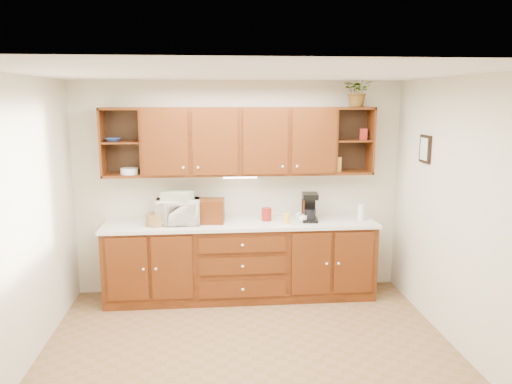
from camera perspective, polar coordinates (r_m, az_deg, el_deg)
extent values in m
plane|color=brown|center=(4.94, -0.62, -18.26)|extent=(4.00, 4.00, 0.00)
plane|color=white|center=(4.33, -0.69, 13.42)|extent=(4.00, 4.00, 0.00)
plane|color=beige|center=(6.17, -1.95, 0.47)|extent=(4.00, 0.00, 4.00)
plane|color=beige|center=(4.75, -25.53, -3.69)|extent=(0.00, 3.50, 3.50)
plane|color=beige|center=(5.03, 22.73, -2.72)|extent=(0.00, 3.50, 3.50)
cube|color=#3A1706|center=(6.09, -1.73, -7.93)|extent=(3.20, 0.60, 0.90)
cube|color=silver|center=(5.95, -1.75, -3.66)|extent=(3.24, 0.64, 0.04)
cube|color=#3A1706|center=(5.93, -1.89, 5.81)|extent=(2.30, 0.33, 0.80)
cube|color=black|center=(6.16, -14.92, 5.64)|extent=(0.45, 0.02, 0.80)
cube|color=black|center=(6.31, 10.66, 5.92)|extent=(0.45, 0.02, 0.80)
cube|color=#3A1706|center=(6.01, -15.16, 5.51)|extent=(0.43, 0.30, 0.02)
cube|color=#3A1706|center=(6.16, 11.04, 5.80)|extent=(0.43, 0.30, 0.02)
cube|color=#3A1706|center=(6.14, 11.17, 9.38)|extent=(0.45, 0.33, 0.03)
cube|color=white|center=(5.93, -1.84, 1.72)|extent=(0.40, 0.05, 0.02)
cube|color=black|center=(5.73, 18.78, 4.68)|extent=(0.03, 0.24, 0.30)
cylinder|color=#9D7841|center=(5.89, -11.33, -3.13)|extent=(0.28, 0.28, 0.14)
imported|color=beige|center=(5.92, -8.92, -2.25)|extent=(0.52, 0.36, 0.28)
cube|color=#E9E76D|center=(5.88, -8.98, -0.44)|extent=(0.39, 0.34, 0.10)
cylinder|color=black|center=(6.09, -8.63, -1.82)|extent=(0.09, 0.09, 0.30)
cylinder|color=#9D7841|center=(6.18, -7.75, -2.93)|extent=(0.32, 0.15, 0.31)
cube|color=#3A1706|center=(5.93, -5.64, -2.17)|extent=(0.42, 0.29, 0.28)
cylinder|color=#3A1706|center=(6.02, 5.48, -1.86)|extent=(0.02, 0.02, 0.30)
cylinder|color=#3A1706|center=(6.05, 5.46, -3.19)|extent=(0.12, 0.12, 0.02)
imported|color=white|center=(6.07, 6.17, -2.80)|extent=(0.13, 0.13, 0.09)
imported|color=white|center=(6.09, 4.87, -2.74)|extent=(0.13, 0.13, 0.09)
imported|color=white|center=(5.96, 5.36, -3.03)|extent=(0.13, 0.13, 0.09)
cylinder|color=maroon|center=(6.01, 1.21, -2.56)|extent=(0.14, 0.14, 0.15)
cylinder|color=white|center=(6.17, 11.91, -2.25)|extent=(0.11, 0.11, 0.19)
cylinder|color=gold|center=(5.91, 3.48, -3.01)|extent=(0.09, 0.09, 0.11)
cube|color=black|center=(6.02, 6.15, -3.16)|extent=(0.21, 0.25, 0.04)
cube|color=black|center=(6.08, 6.01, -1.63)|extent=(0.17, 0.07, 0.29)
cube|color=black|center=(5.96, 6.21, -0.45)|extent=(0.21, 0.25, 0.06)
cylinder|color=black|center=(5.99, 6.20, -2.53)|extent=(0.15, 0.15, 0.13)
imported|color=#274592|center=(6.01, -16.05, 5.75)|extent=(0.21, 0.21, 0.04)
cylinder|color=white|center=(6.01, -14.26, 2.34)|extent=(0.22, 0.22, 0.07)
cube|color=gold|center=(6.12, 9.28, 3.14)|extent=(0.12, 0.10, 0.17)
cube|color=maroon|center=(6.19, 12.18, 6.49)|extent=(0.11, 0.10, 0.13)
imported|color=#999999|center=(6.11, 11.60, 11.24)|extent=(0.41, 0.38, 0.37)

